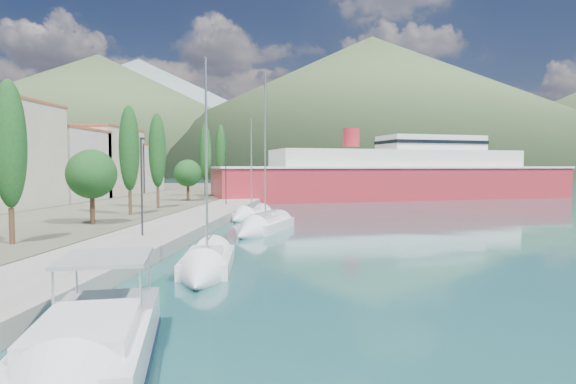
{
  "coord_description": "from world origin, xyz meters",
  "views": [
    {
      "loc": [
        2.36,
        -15.5,
        5.05
      ],
      "look_at": [
        0.0,
        14.0,
        3.5
      ],
      "focal_mm": 30.0,
      "sensor_mm": 36.0,
      "label": 1
    }
  ],
  "objects": [
    {
      "name": "ground",
      "position": [
        0.0,
        120.0,
        0.0
      ],
      "size": [
        1400.0,
        1400.0,
        0.0
      ],
      "primitive_type": "plane",
      "color": "#1D4E4F"
    },
    {
      "name": "quay",
      "position": [
        -9.0,
        26.0,
        0.4
      ],
      "size": [
        5.0,
        88.0,
        0.8
      ],
      "primitive_type": "cube",
      "color": "gray",
      "rests_on": "ground"
    },
    {
      "name": "hills_far",
      "position": [
        138.59,
        618.73,
        77.39
      ],
      "size": [
        1480.0,
        900.0,
        180.0
      ],
      "color": "slate",
      "rests_on": "ground"
    },
    {
      "name": "hills_near",
      "position": [
        98.04,
        372.5,
        49.18
      ],
      "size": [
        1010.0,
        520.0,
        115.0
      ],
      "color": "#405531",
      "rests_on": "ground"
    },
    {
      "name": "town_buildings",
      "position": [
        -32.0,
        36.91,
        5.57
      ],
      "size": [
        9.2,
        69.2,
        11.3
      ],
      "color": "beige",
      "rests_on": "land_strip"
    },
    {
      "name": "tree_row",
      "position": [
        -15.32,
        32.18,
        5.93
      ],
      "size": [
        3.71,
        64.06,
        11.4
      ],
      "color": "#47301E",
      "rests_on": "land_strip"
    },
    {
      "name": "lamp_posts",
      "position": [
        -9.0,
        15.03,
        4.08
      ],
      "size": [
        0.15,
        45.21,
        6.06
      ],
      "color": "#2D2D33",
      "rests_on": "quay"
    },
    {
      "name": "motor_cruiser",
      "position": [
        -2.78,
        -6.07,
        0.55
      ],
      "size": [
        4.99,
        9.48,
        3.36
      ],
      "color": "black",
      "rests_on": "ground"
    },
    {
      "name": "sailboat_near",
      "position": [
        -3.23,
        5.92,
        0.3
      ],
      "size": [
        3.38,
        8.05,
        11.21
      ],
      "color": "silver",
      "rests_on": "ground"
    },
    {
      "name": "sailboat_mid",
      "position": [
        -2.85,
        20.27,
        0.32
      ],
      "size": [
        4.48,
        9.6,
        13.37
      ],
      "color": "silver",
      "rests_on": "ground"
    },
    {
      "name": "sailboat_far",
      "position": [
        -5.29,
        29.54,
        0.3
      ],
      "size": [
        4.05,
        7.6,
        10.67
      ],
      "color": "silver",
      "rests_on": "ground"
    },
    {
      "name": "ferry",
      "position": [
        13.85,
        62.23,
        3.51
      ],
      "size": [
        58.58,
        32.02,
        11.52
      ],
      "color": "#A3202B",
      "rests_on": "ground"
    }
  ]
}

